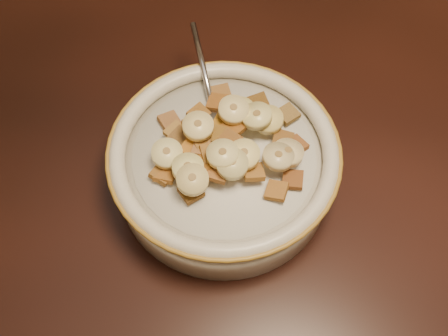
# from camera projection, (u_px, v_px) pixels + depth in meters

# --- Properties ---
(floor) EXTENTS (4.00, 4.50, 0.10)m
(floor) POSITION_uv_depth(u_px,v_px,m) (310.00, 299.00, 1.37)
(floor) COLOR #422816
(floor) RESTS_ON ground
(table) EXTENTS (1.44, 0.97, 0.04)m
(table) POSITION_uv_depth(u_px,v_px,m) (393.00, 104.00, 0.70)
(table) COLOR black
(table) RESTS_ON floor
(cereal_bowl) EXTENTS (0.23, 0.23, 0.05)m
(cereal_bowl) POSITION_uv_depth(u_px,v_px,m) (224.00, 169.00, 0.60)
(cereal_bowl) COLOR beige
(cereal_bowl) RESTS_ON table
(milk) EXTENTS (0.19, 0.19, 0.00)m
(milk) POSITION_uv_depth(u_px,v_px,m) (224.00, 156.00, 0.57)
(milk) COLOR silver
(milk) RESTS_ON cereal_bowl
(spoon) EXTENTS (0.06, 0.07, 0.01)m
(spoon) POSITION_uv_depth(u_px,v_px,m) (217.00, 124.00, 0.59)
(spoon) COLOR #BABABD
(spoon) RESTS_ON cereal_bowl
(cereal_square_0) EXTENTS (0.03, 0.03, 0.01)m
(cereal_square_0) POSITION_uv_depth(u_px,v_px,m) (229.00, 141.00, 0.55)
(cereal_square_0) COLOR brown
(cereal_square_0) RESTS_ON milk
(cereal_square_1) EXTENTS (0.02, 0.03, 0.01)m
(cereal_square_1) POSITION_uv_depth(u_px,v_px,m) (254.00, 172.00, 0.55)
(cereal_square_1) COLOR brown
(cereal_square_1) RESTS_ON milk
(cereal_square_2) EXTENTS (0.03, 0.03, 0.01)m
(cereal_square_2) POSITION_uv_depth(u_px,v_px,m) (205.00, 155.00, 0.55)
(cereal_square_2) COLOR olive
(cereal_square_2) RESTS_ON milk
(cereal_square_3) EXTENTS (0.02, 0.02, 0.01)m
(cereal_square_3) POSITION_uv_depth(u_px,v_px,m) (277.00, 191.00, 0.54)
(cereal_square_3) COLOR brown
(cereal_square_3) RESTS_ON milk
(cereal_square_4) EXTENTS (0.02, 0.02, 0.01)m
(cereal_square_4) POSITION_uv_depth(u_px,v_px,m) (165.00, 174.00, 0.55)
(cereal_square_4) COLOR brown
(cereal_square_4) RESTS_ON milk
(cereal_square_5) EXTENTS (0.02, 0.02, 0.01)m
(cereal_square_5) POSITION_uv_depth(u_px,v_px,m) (203.00, 148.00, 0.55)
(cereal_square_5) COLOR #965F35
(cereal_square_5) RESTS_ON milk
(cereal_square_6) EXTENTS (0.03, 0.03, 0.01)m
(cereal_square_6) POSITION_uv_depth(u_px,v_px,m) (211.00, 153.00, 0.55)
(cereal_square_6) COLOR brown
(cereal_square_6) RESTS_ON milk
(cereal_square_7) EXTENTS (0.03, 0.03, 0.01)m
(cereal_square_7) POSITION_uv_depth(u_px,v_px,m) (296.00, 145.00, 0.57)
(cereal_square_7) COLOR brown
(cereal_square_7) RESTS_ON milk
(cereal_square_8) EXTENTS (0.02, 0.02, 0.01)m
(cereal_square_8) POSITION_uv_depth(u_px,v_px,m) (218.00, 172.00, 0.54)
(cereal_square_8) COLOR brown
(cereal_square_8) RESTS_ON milk
(cereal_square_9) EXTENTS (0.03, 0.03, 0.01)m
(cereal_square_9) POSITION_uv_depth(u_px,v_px,m) (234.00, 127.00, 0.57)
(cereal_square_9) COLOR #8F5017
(cereal_square_9) RESTS_ON milk
(cereal_square_10) EXTENTS (0.03, 0.03, 0.01)m
(cereal_square_10) POSITION_uv_depth(u_px,v_px,m) (208.00, 150.00, 0.55)
(cereal_square_10) COLOR olive
(cereal_square_10) RESTS_ON milk
(cereal_square_11) EXTENTS (0.03, 0.03, 0.01)m
(cereal_square_11) POSITION_uv_depth(u_px,v_px,m) (192.00, 148.00, 0.56)
(cereal_square_11) COLOR #944B18
(cereal_square_11) RESTS_ON milk
(cereal_square_12) EXTENTS (0.03, 0.03, 0.01)m
(cereal_square_12) POSITION_uv_depth(u_px,v_px,m) (170.00, 121.00, 0.59)
(cereal_square_12) COLOR brown
(cereal_square_12) RESTS_ON milk
(cereal_square_13) EXTENTS (0.03, 0.03, 0.01)m
(cereal_square_13) POSITION_uv_depth(u_px,v_px,m) (288.00, 114.00, 0.59)
(cereal_square_13) COLOR brown
(cereal_square_13) RESTS_ON milk
(cereal_square_14) EXTENTS (0.03, 0.03, 0.01)m
(cereal_square_14) POSITION_uv_depth(u_px,v_px,m) (194.00, 126.00, 0.57)
(cereal_square_14) COLOR brown
(cereal_square_14) RESTS_ON milk
(cereal_square_15) EXTENTS (0.02, 0.02, 0.01)m
(cereal_square_15) POSITION_uv_depth(u_px,v_px,m) (217.00, 102.00, 0.60)
(cereal_square_15) COLOR #924B1B
(cereal_square_15) RESTS_ON milk
(cereal_square_16) EXTENTS (0.03, 0.03, 0.01)m
(cereal_square_16) POSITION_uv_depth(u_px,v_px,m) (199.00, 114.00, 0.59)
(cereal_square_16) COLOR brown
(cereal_square_16) RESTS_ON milk
(cereal_square_17) EXTENTS (0.03, 0.03, 0.01)m
(cereal_square_17) POSITION_uv_depth(u_px,v_px,m) (180.00, 138.00, 0.57)
(cereal_square_17) COLOR brown
(cereal_square_17) RESTS_ON milk
(cereal_square_18) EXTENTS (0.03, 0.03, 0.01)m
(cereal_square_18) POSITION_uv_depth(u_px,v_px,m) (258.00, 103.00, 0.60)
(cereal_square_18) COLOR brown
(cereal_square_18) RESTS_ON milk
(cereal_square_19) EXTENTS (0.03, 0.03, 0.01)m
(cereal_square_19) POSITION_uv_depth(u_px,v_px,m) (170.00, 155.00, 0.56)
(cereal_square_19) COLOR #925E28
(cereal_square_19) RESTS_ON milk
(cereal_square_20) EXTENTS (0.03, 0.03, 0.01)m
(cereal_square_20) POSITION_uv_depth(u_px,v_px,m) (166.00, 157.00, 0.56)
(cereal_square_20) COLOR brown
(cereal_square_20) RESTS_ON milk
(cereal_square_21) EXTENTS (0.02, 0.02, 0.01)m
(cereal_square_21) POSITION_uv_depth(u_px,v_px,m) (283.00, 139.00, 0.57)
(cereal_square_21) COLOR brown
(cereal_square_21) RESTS_ON milk
(cereal_square_22) EXTENTS (0.03, 0.03, 0.01)m
(cereal_square_22) POSITION_uv_depth(u_px,v_px,m) (192.00, 163.00, 0.55)
(cereal_square_22) COLOR #995F2D
(cereal_square_22) RESTS_ON milk
(cereal_square_23) EXTENTS (0.03, 0.03, 0.01)m
(cereal_square_23) POSITION_uv_depth(u_px,v_px,m) (191.00, 192.00, 0.54)
(cereal_square_23) COLOR brown
(cereal_square_23) RESTS_ON milk
(cereal_square_24) EXTENTS (0.03, 0.02, 0.01)m
(cereal_square_24) POSITION_uv_depth(u_px,v_px,m) (223.00, 122.00, 0.58)
(cereal_square_24) COLOR #8F5917
(cereal_square_24) RESTS_ON milk
(cereal_square_25) EXTENTS (0.03, 0.03, 0.01)m
(cereal_square_25) POSITION_uv_depth(u_px,v_px,m) (162.00, 174.00, 0.55)
(cereal_square_25) COLOR brown
(cereal_square_25) RESTS_ON milk
(cereal_square_26) EXTENTS (0.02, 0.02, 0.01)m
(cereal_square_26) POSITION_uv_depth(u_px,v_px,m) (293.00, 180.00, 0.55)
(cereal_square_26) COLOR brown
(cereal_square_26) RESTS_ON milk
(cereal_square_27) EXTENTS (0.03, 0.03, 0.01)m
(cereal_square_27) POSITION_uv_depth(u_px,v_px,m) (207.00, 162.00, 0.55)
(cereal_square_27) COLOR brown
(cereal_square_27) RESTS_ON milk
(cereal_square_28) EXTENTS (0.03, 0.03, 0.01)m
(cereal_square_28) POSITION_uv_depth(u_px,v_px,m) (176.00, 132.00, 0.58)
(cereal_square_28) COLOR brown
(cereal_square_28) RESTS_ON milk
(cereal_square_29) EXTENTS (0.02, 0.02, 0.01)m
(cereal_square_29) POSITION_uv_depth(u_px,v_px,m) (222.00, 136.00, 0.56)
(cereal_square_29) COLOR brown
(cereal_square_29) RESTS_ON milk
(cereal_square_30) EXTENTS (0.03, 0.03, 0.01)m
(cereal_square_30) POSITION_uv_depth(u_px,v_px,m) (221.00, 94.00, 0.61)
(cereal_square_30) COLOR brown
(cereal_square_30) RESTS_ON milk
(banana_slice_0) EXTENTS (0.04, 0.04, 0.02)m
(banana_slice_0) POSITION_uv_depth(u_px,v_px,m) (167.00, 154.00, 0.55)
(banana_slice_0) COLOR #FBEA90
(banana_slice_0) RESTS_ON milk
(banana_slice_1) EXTENTS (0.04, 0.04, 0.02)m
(banana_slice_1) POSITION_uv_depth(u_px,v_px,m) (278.00, 157.00, 0.55)
(banana_slice_1) COLOR #D5BD80
(banana_slice_1) RESTS_ON milk
(banana_slice_2) EXTENTS (0.04, 0.04, 0.01)m
(banana_slice_2) POSITION_uv_depth(u_px,v_px,m) (193.00, 180.00, 0.53)
(banana_slice_2) COLOR tan
(banana_slice_2) RESTS_ON milk
(banana_slice_3) EXTENTS (0.04, 0.04, 0.01)m
(banana_slice_3) POSITION_uv_depth(u_px,v_px,m) (268.00, 120.00, 0.57)
(banana_slice_3) COLOR #E1C36F
(banana_slice_3) RESTS_ON milk
(banana_slice_4) EXTENTS (0.03, 0.03, 0.02)m
(banana_slice_4) POSITION_uv_depth(u_px,v_px,m) (288.00, 153.00, 0.55)
(banana_slice_4) COLOR beige
(banana_slice_4) RESTS_ON milk
(banana_slice_5) EXTENTS (0.04, 0.04, 0.02)m
(banana_slice_5) POSITION_uv_depth(u_px,v_px,m) (257.00, 116.00, 0.56)
(banana_slice_5) COLOR #E8D186
(banana_slice_5) RESTS_ON milk
(banana_slice_6) EXTENTS (0.04, 0.04, 0.01)m
(banana_slice_6) POSITION_uv_depth(u_px,v_px,m) (240.00, 111.00, 0.57)
(banana_slice_6) COLOR #E0D37D
(banana_slice_6) RESTS_ON milk
(banana_slice_7) EXTENTS (0.04, 0.04, 0.01)m
(banana_slice_7) POSITION_uv_depth(u_px,v_px,m) (223.00, 154.00, 0.54)
(banana_slice_7) COLOR #FFE29B
(banana_slice_7) RESTS_ON milk
(banana_slice_8) EXTENTS (0.04, 0.04, 0.01)m
(banana_slice_8) POSITION_uv_depth(u_px,v_px,m) (198.00, 126.00, 0.55)
(banana_slice_8) COLOR #FEE09E
(banana_slice_8) RESTS_ON milk
(banana_slice_9) EXTENTS (0.04, 0.04, 0.01)m
(banana_slice_9) POSITION_uv_depth(u_px,v_px,m) (188.00, 168.00, 0.54)
(banana_slice_9) COLOR #FFF098
(banana_slice_9) RESTS_ON milk
(banana_slice_10) EXTENTS (0.04, 0.04, 0.01)m
(banana_slice_10) POSITION_uv_depth(u_px,v_px,m) (232.00, 164.00, 0.53)
(banana_slice_10) COLOR beige
(banana_slice_10) RESTS_ON milk
(banana_slice_11) EXTENTS (0.04, 0.04, 0.01)m
(banana_slice_11) POSITION_uv_depth(u_px,v_px,m) (233.00, 110.00, 0.56)
(banana_slice_11) COLOR #FAE49D
(banana_slice_11) RESTS_ON milk
(banana_slice_12) EXTENTS (0.04, 0.04, 0.01)m
(banana_slice_12) POSITION_uv_depth(u_px,v_px,m) (244.00, 155.00, 0.54)
(banana_slice_12) COLOR #F4E175
(banana_slice_12) RESTS_ON milk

